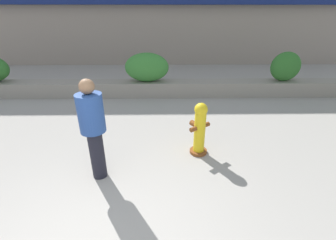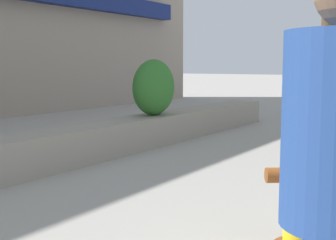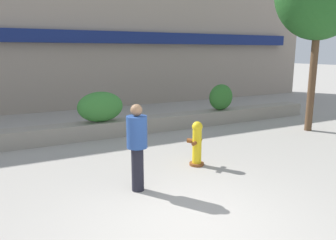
# 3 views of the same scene
# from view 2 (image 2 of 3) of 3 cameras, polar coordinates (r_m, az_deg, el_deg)

# --- Properties ---
(hedge_bush_2) EXTENTS (1.01, 0.57, 0.98)m
(hedge_bush_2) POSITION_cam_2_polar(r_m,az_deg,el_deg) (8.26, -1.73, 4.00)
(hedge_bush_2) COLOR #2D6B28
(hedge_bush_2) RESTS_ON planter_wall_low
(fire_hydrant) EXTENTS (0.49, 0.49, 1.08)m
(fire_hydrant) POSITION_cam_2_polar(r_m,az_deg,el_deg) (3.59, 15.67, -7.02)
(fire_hydrant) COLOR brown
(fire_hydrant) RESTS_ON ground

